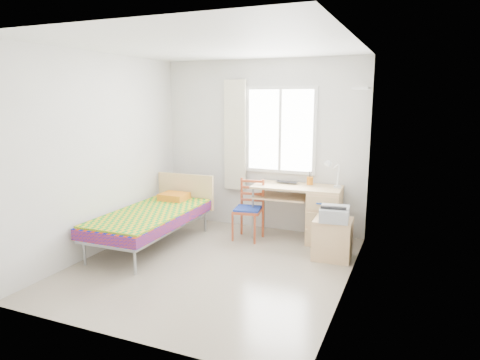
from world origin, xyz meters
name	(u,v)px	position (x,y,z in m)	size (l,w,h in m)	color
floor	(212,266)	(0.00, 0.00, 0.00)	(3.50, 3.50, 0.00)	#BCAD93
ceiling	(209,46)	(0.00, 0.00, 2.60)	(3.50, 3.50, 0.00)	white
wall_back	(262,146)	(0.00, 1.75, 1.30)	(3.20, 3.20, 0.00)	silver
wall_left	(102,154)	(-1.60, 0.00, 1.30)	(3.50, 3.50, 0.00)	silver
wall_right	(350,170)	(1.60, 0.00, 1.30)	(3.50, 3.50, 0.00)	silver
window	(280,130)	(0.30, 1.73, 1.55)	(1.10, 0.04, 1.30)	white
curtain	(235,136)	(-0.42, 1.68, 1.45)	(0.35, 0.05, 1.70)	beige
floating_shelf	(361,88)	(1.49, 1.40, 2.15)	(0.20, 0.32, 0.03)	white
bed	(154,216)	(-1.09, 0.38, 0.42)	(0.96, 2.01, 0.86)	gray
desk	(320,212)	(1.00, 1.42, 0.43)	(1.28, 0.63, 0.79)	tan
chair	(250,205)	(0.03, 1.16, 0.49)	(0.43, 0.43, 0.88)	#9F451E
cabinet	(332,239)	(1.30, 0.83, 0.26)	(0.50, 0.44, 0.52)	tan
printer	(335,213)	(1.32, 0.79, 0.61)	(0.39, 0.44, 0.18)	#9D9FA4
laptop	(286,183)	(0.47, 1.49, 0.80)	(0.32, 0.20, 0.03)	black
pen_cup	(310,181)	(0.81, 1.58, 0.84)	(0.09, 0.09, 0.11)	orange
task_lamp	(332,171)	(1.16, 1.39, 1.04)	(0.23, 0.32, 0.41)	white
book	(284,198)	(0.47, 1.39, 0.59)	(0.17, 0.23, 0.02)	gray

